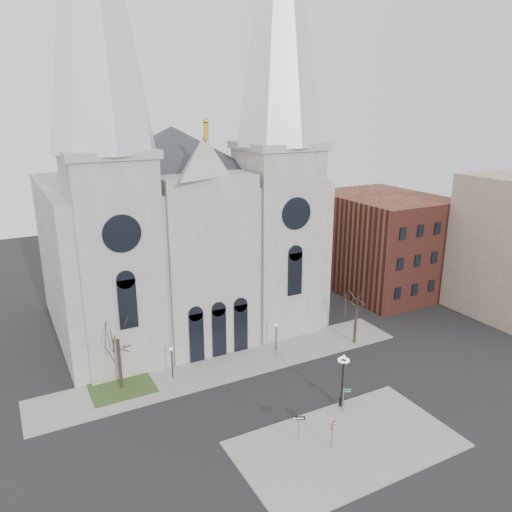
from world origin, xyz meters
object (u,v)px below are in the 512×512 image
street_name_sign (344,397)px  stop_sign (332,428)px  one_way_sign (299,423)px  globe_lamp (343,374)px

street_name_sign → stop_sign: bearing=-114.4°
stop_sign → street_name_sign: 5.36m
one_way_sign → street_name_sign: bearing=38.2°
stop_sign → one_way_sign: 2.79m
globe_lamp → one_way_sign: bearing=-160.1°
stop_sign → street_name_sign: bearing=35.0°
one_way_sign → street_name_sign: 5.86m
globe_lamp → street_name_sign: 2.00m
globe_lamp → one_way_sign: size_ratio=2.25×
stop_sign → street_name_sign: size_ratio=1.10×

